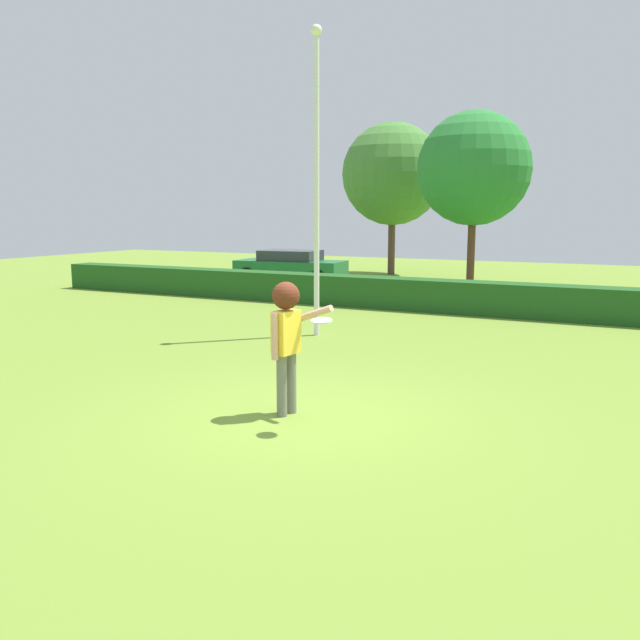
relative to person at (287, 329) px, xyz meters
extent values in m
plane|color=olive|center=(0.24, -0.04, -1.18)|extent=(60.00, 60.00, 0.00)
cylinder|color=slate|center=(0.01, 0.10, -0.76)|extent=(0.14, 0.14, 0.84)
cylinder|color=slate|center=(-0.03, -0.10, -0.76)|extent=(0.14, 0.14, 0.84)
cube|color=yellow|center=(-0.01, 0.00, -0.05)|extent=(0.28, 0.41, 0.58)
cylinder|color=tan|center=(0.31, 0.19, 0.19)|extent=(0.62, 0.19, 0.30)
cylinder|color=tan|center=(-0.05, -0.23, -0.07)|extent=(0.09, 0.09, 0.62)
sphere|color=tan|center=(-0.01, 0.00, 0.41)|extent=(0.22, 0.22, 0.22)
sphere|color=#542414|center=(-0.01, 0.00, 0.44)|extent=(0.37, 0.37, 0.37)
cylinder|color=white|center=(0.70, -0.35, 0.21)|extent=(0.26, 0.26, 0.05)
cylinder|color=silver|center=(-2.32, 5.42, 1.99)|extent=(0.12, 0.12, 6.33)
sphere|color=#F2EFCC|center=(-2.32, 5.42, 5.26)|extent=(0.24, 0.24, 0.24)
cube|color=#1F501C|center=(0.24, 10.12, -0.74)|extent=(29.23, 0.90, 0.87)
cube|color=#1E6633|center=(-8.37, 15.04, -0.60)|extent=(4.34, 2.09, 0.55)
cube|color=#2D333D|center=(-8.37, 15.04, -0.13)|extent=(2.34, 1.76, 0.40)
cylinder|color=black|center=(-6.99, 16.02, -0.88)|extent=(0.61, 0.16, 0.60)
cylinder|color=black|center=(-6.83, 14.33, -0.88)|extent=(0.61, 0.16, 0.60)
cylinder|color=black|center=(-9.92, 15.75, -0.88)|extent=(0.61, 0.16, 0.60)
cylinder|color=black|center=(-9.76, 14.05, -0.88)|extent=(0.61, 0.16, 0.60)
cylinder|color=brown|center=(-1.58, 16.03, 0.33)|extent=(0.27, 0.27, 3.02)
sphere|color=#2A7D33|center=(-1.58, 16.03, 3.03)|extent=(3.96, 3.96, 3.96)
cylinder|color=brown|center=(-6.08, 19.99, 0.33)|extent=(0.31, 0.31, 3.01)
sphere|color=#468135|center=(-6.08, 19.99, 3.15)|extent=(4.37, 4.37, 4.37)
camera|label=1|loc=(4.31, -7.55, 1.53)|focal=37.36mm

